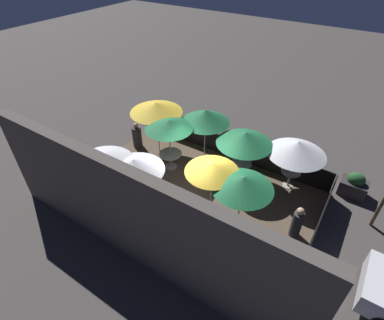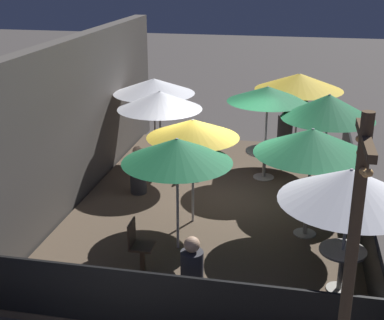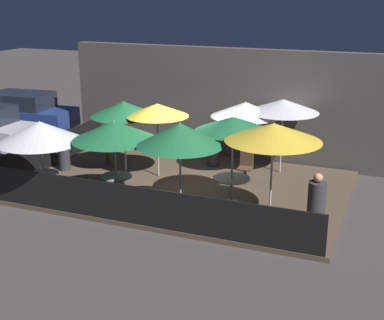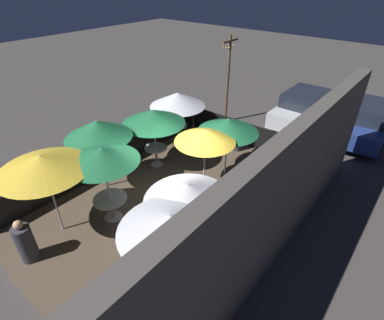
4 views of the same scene
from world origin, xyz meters
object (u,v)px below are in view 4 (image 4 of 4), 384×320
(patio_umbrella_2, at_px, (153,117))
(patron_1, at_px, (238,137))
(patio_umbrella_5, at_px, (228,125))
(patron_0, at_px, (25,243))
(parked_car_1, at_px, (366,121))
(dining_table_0, at_px, (111,202))
(patio_umbrella_0, at_px, (102,155))
(patio_chair_0, at_px, (154,229))
(parked_car_0, at_px, (303,108))
(dining_table_1, at_px, (178,129))
(dining_table_2, at_px, (156,151))
(patio_umbrella_8, at_px, (98,129))
(patio_umbrella_3, at_px, (171,223))
(patron_2, at_px, (222,219))
(patio_chair_1, at_px, (251,158))
(patio_umbrella_6, at_px, (205,136))
(patio_umbrella_1, at_px, (177,99))
(patio_umbrella_7, at_px, (188,192))
(light_post, at_px, (228,76))
(planter_box, at_px, (193,112))
(patio_umbrella_4, at_px, (42,163))

(patio_umbrella_2, bearing_deg, patron_1, 148.69)
(patio_umbrella_5, distance_m, patron_1, 2.35)
(patron_0, xyz_separation_m, parked_car_1, (-12.28, 4.66, 0.18))
(dining_table_0, bearing_deg, patio_umbrella_0, 180.00)
(patio_chair_0, distance_m, parked_car_0, 9.65)
(dining_table_1, relative_size, patron_1, 0.61)
(dining_table_2, distance_m, patio_chair_0, 3.79)
(patio_umbrella_0, relative_size, patio_umbrella_8, 0.97)
(patio_umbrella_3, xyz_separation_m, patron_2, (-2.12, -0.16, -1.56))
(patio_chair_1, bearing_deg, patio_umbrella_6, 73.65)
(patio_umbrella_3, relative_size, parked_car_1, 0.53)
(patio_umbrella_1, xyz_separation_m, dining_table_2, (1.84, 0.56, -1.28))
(patio_umbrella_7, relative_size, patron_2, 1.91)
(patron_0, bearing_deg, patron_1, -86.78)
(patron_2, relative_size, light_post, 0.29)
(light_post, bearing_deg, patio_umbrella_5, 33.78)
(dining_table_0, xyz_separation_m, parked_car_1, (-10.04, 4.25, 0.15))
(patron_2, bearing_deg, patio_chair_1, 161.25)
(patio_umbrella_2, bearing_deg, planter_box, -158.44)
(patio_umbrella_5, xyz_separation_m, planter_box, (-3.05, -3.96, -1.63))
(patio_umbrella_8, relative_size, patron_1, 1.92)
(patron_1, relative_size, patron_2, 1.09)
(patio_umbrella_8, relative_size, dining_table_1, 3.17)
(patio_umbrella_1, bearing_deg, patron_1, 113.22)
(planter_box, xyz_separation_m, parked_car_0, (-2.87, 4.28, 0.41))
(dining_table_2, relative_size, planter_box, 0.80)
(patio_chair_1, relative_size, patron_2, 0.81)
(patio_umbrella_8, xyz_separation_m, patio_chair_1, (-3.87, 3.19, -1.61))
(patio_umbrella_4, bearing_deg, dining_table_2, -175.56)
(patio_umbrella_0, height_order, patron_1, patio_umbrella_0)
(planter_box, height_order, parked_car_1, parked_car_1)
(patio_chair_1, relative_size, planter_box, 0.91)
(patio_umbrella_3, xyz_separation_m, patio_umbrella_4, (0.59, -3.67, 0.14))
(light_post, bearing_deg, patron_1, 43.02)
(patio_umbrella_3, xyz_separation_m, dining_table_0, (-0.60, -2.96, -1.49))
(patio_umbrella_4, distance_m, dining_table_0, 2.15)
(planter_box, bearing_deg, patio_umbrella_0, 20.91)
(patio_umbrella_5, relative_size, patio_chair_0, 2.35)
(patio_umbrella_3, distance_m, patron_2, 2.64)
(patio_umbrella_4, height_order, patio_umbrella_6, patio_umbrella_4)
(patron_1, bearing_deg, patio_umbrella_1, 100.46)
(patio_umbrella_7, xyz_separation_m, parked_car_0, (-9.33, -0.88, -1.24))
(patio_umbrella_0, height_order, patio_umbrella_4, patio_umbrella_4)
(patio_umbrella_6, xyz_separation_m, patio_chair_1, (-2.02, 0.55, -1.51))
(patio_umbrella_5, xyz_separation_m, patio_chair_0, (3.73, 0.31, -1.44))
(patio_umbrella_7, bearing_deg, parked_car_1, 169.88)
(patio_umbrella_6, relative_size, patron_1, 1.77)
(patio_umbrella_5, height_order, light_post, light_post)
(patio_umbrella_0, relative_size, light_post, 0.58)
(patron_1, xyz_separation_m, parked_car_0, (-4.12, 0.96, 0.16))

